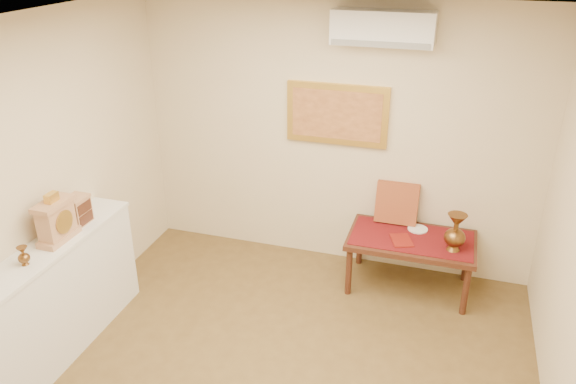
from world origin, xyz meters
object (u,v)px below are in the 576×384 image
at_px(mantel_clock, 56,220).
at_px(low_table, 411,244).
at_px(display_ledge, 47,307).
at_px(wooden_chest, 78,210).
at_px(brass_urn_tall, 456,228).

bearing_deg(mantel_clock, low_table, 31.67).
bearing_deg(display_ledge, wooden_chest, 88.98).
distance_m(brass_urn_tall, low_table, 0.50).
bearing_deg(brass_urn_tall, mantel_clock, -153.40).
distance_m(display_ledge, mantel_clock, 0.71).
height_order(brass_urn_tall, wooden_chest, wooden_chest).
xyz_separation_m(display_ledge, wooden_chest, (0.01, 0.53, 0.61)).
bearing_deg(display_ledge, mantel_clock, 82.96).
height_order(brass_urn_tall, low_table, brass_urn_tall).
bearing_deg(low_table, mantel_clock, -148.33).
bearing_deg(wooden_chest, brass_urn_tall, 21.99).
xyz_separation_m(wooden_chest, low_table, (2.67, 1.35, -0.62)).
relative_size(mantel_clock, low_table, 0.34).
relative_size(wooden_chest, low_table, 0.20).
height_order(brass_urn_tall, display_ledge, brass_urn_tall).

